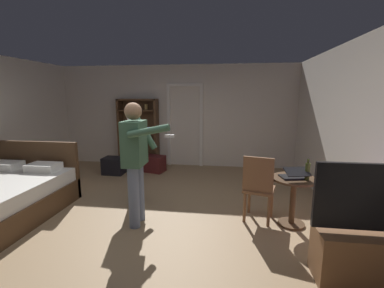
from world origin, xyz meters
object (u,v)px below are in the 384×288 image
at_px(wooden_chair, 259,186).
at_px(side_table, 293,194).
at_px(tv_flatscreen, 369,248).
at_px(bottle_on_table, 307,171).
at_px(person_blue_shirt, 136,156).
at_px(person_striped_shirt, 135,151).
at_px(bookshelf, 139,130).
at_px(laptop, 294,175).
at_px(suitcase_dark, 155,164).
at_px(suitcase_small, 114,166).

bearing_deg(wooden_chair, side_table, -4.61).
distance_m(tv_flatscreen, bottle_on_table, 1.18).
height_order(person_blue_shirt, person_striped_shirt, person_blue_shirt).
bearing_deg(bookshelf, laptop, -42.19).
xyz_separation_m(side_table, wooden_chair, (-0.48, 0.04, 0.07)).
bearing_deg(bottle_on_table, suitcase_dark, 139.57).
height_order(tv_flatscreen, wooden_chair, tv_flatscreen).
relative_size(side_table, bottle_on_table, 2.41).
bearing_deg(bookshelf, suitcase_small, -111.68).
relative_size(laptop, person_blue_shirt, 0.22).
bearing_deg(bottle_on_table, tv_flatscreen, -73.33).
distance_m(side_table, person_blue_shirt, 2.27).
distance_m(laptop, wooden_chair, 0.51).
bearing_deg(side_table, bookshelf, 138.40).
height_order(bottle_on_table, suitcase_small, bottle_on_table).
distance_m(tv_flatscreen, person_blue_shirt, 2.85).
bearing_deg(person_blue_shirt, wooden_chair, 9.61).
bearing_deg(person_striped_shirt, person_blue_shirt, -69.17).
xyz_separation_m(wooden_chair, person_blue_shirt, (-1.71, -0.29, 0.46)).
bearing_deg(side_table, bottle_on_table, -29.74).
relative_size(laptop, person_striped_shirt, 0.24).
relative_size(tv_flatscreen, suitcase_dark, 2.67).
bearing_deg(laptop, bookshelf, 137.81).
bearing_deg(bookshelf, side_table, -41.60).
distance_m(side_table, person_striped_shirt, 2.53).
relative_size(tv_flatscreen, wooden_chair, 1.23).
xyz_separation_m(person_striped_shirt, suitcase_dark, (-0.22, 1.88, -0.72)).
bearing_deg(bottle_on_table, person_striped_shirt, 168.87).
height_order(side_table, suitcase_small, side_table).
height_order(bottle_on_table, wooden_chair, bottle_on_table).
bearing_deg(bookshelf, person_striped_shirt, -72.27).
bearing_deg(side_table, tv_flatscreen, -68.04).
height_order(bookshelf, suitcase_small, bookshelf).
distance_m(bottle_on_table, suitcase_dark, 3.74).
distance_m(side_table, wooden_chair, 0.48).
distance_m(bookshelf, wooden_chair, 3.97).
relative_size(bookshelf, wooden_chair, 1.76).
relative_size(laptop, bottle_on_table, 1.34).
height_order(person_striped_shirt, suitcase_small, person_striped_shirt).
distance_m(side_table, suitcase_small, 4.10).
bearing_deg(person_blue_shirt, bottle_on_table, 4.21).
height_order(tv_flatscreen, side_table, tv_flatscreen).
bearing_deg(suitcase_dark, side_table, -25.63).
bearing_deg(person_striped_shirt, bookshelf, 107.73).
bearing_deg(suitcase_small, tv_flatscreen, -36.48).
bearing_deg(laptop, suitcase_small, 150.04).
height_order(bookshelf, tv_flatscreen, bookshelf).
relative_size(person_striped_shirt, suitcase_small, 3.36).
bearing_deg(side_table, wooden_chair, 175.39).
bearing_deg(bottle_on_table, bookshelf, 138.83).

